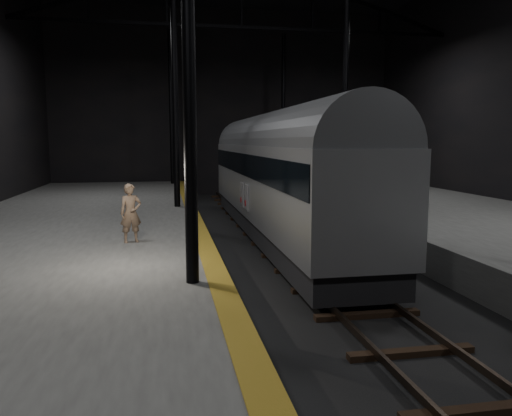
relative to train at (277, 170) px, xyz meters
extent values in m
plane|color=black|center=(0.00, -5.05, -2.72)|extent=(44.00, 44.00, 0.00)
cube|color=#4C4C4A|center=(-7.50, -5.05, -2.22)|extent=(9.00, 43.80, 1.00)
cube|color=olive|center=(-3.25, -5.05, -1.71)|extent=(0.50, 43.80, 0.01)
cube|color=#3F3328|center=(-0.72, -5.05, -2.55)|extent=(0.08, 43.00, 0.14)
cube|color=#3F3328|center=(0.72, -5.05, -2.55)|extent=(0.08, 43.00, 0.14)
cube|color=black|center=(0.00, -5.05, -2.66)|extent=(2.40, 42.00, 0.12)
cylinder|color=black|center=(-3.80, -9.05, 3.28)|extent=(0.26, 0.26, 10.00)
cylinder|color=black|center=(-3.80, 2.95, 3.28)|extent=(0.26, 0.26, 10.00)
cylinder|color=black|center=(3.80, 2.95, 3.28)|extent=(0.26, 0.26, 10.00)
cylinder|color=black|center=(-3.80, 14.95, 3.28)|extent=(0.26, 0.26, 10.00)
cylinder|color=black|center=(3.80, 14.95, 3.28)|extent=(0.26, 0.26, 10.00)
cube|color=black|center=(0.00, 8.95, 7.28)|extent=(23.60, 0.15, 0.18)
cube|color=#AAADB2|center=(0.00, 0.00, -0.39)|extent=(2.64, 18.21, 2.73)
cube|color=black|center=(0.00, 0.00, -2.11)|extent=(2.41, 17.84, 0.77)
cube|color=black|center=(0.00, 0.00, 0.24)|extent=(2.69, 17.94, 0.82)
cylinder|color=slate|center=(0.00, 0.00, 0.97)|extent=(2.59, 18.03, 2.59)
cube|color=black|center=(0.00, -6.37, -2.44)|extent=(1.64, 2.00, 0.32)
cube|color=black|center=(0.00, 6.37, -2.44)|extent=(1.64, 2.00, 0.32)
cube|color=silver|center=(-1.35, -0.91, -0.94)|extent=(0.04, 0.68, 0.96)
cube|color=silver|center=(-1.35, 0.18, -0.94)|extent=(0.04, 0.68, 0.96)
cylinder|color=#A51419|center=(-1.37, -0.75, -1.17)|extent=(0.03, 0.24, 0.24)
cylinder|color=#A51419|center=(-1.37, 0.35, -1.17)|extent=(0.03, 0.24, 0.24)
imported|color=#8E7057|center=(-5.28, -4.67, -0.88)|extent=(0.69, 0.55, 1.67)
camera|label=1|loc=(-4.30, -18.99, 1.14)|focal=35.00mm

